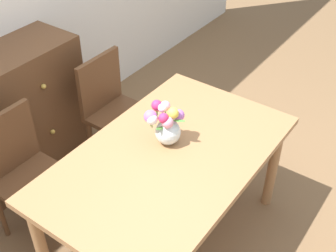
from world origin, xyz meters
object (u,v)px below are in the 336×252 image
(chair_left, at_px, (23,170))
(chair_right, at_px, (113,106))
(dining_table, at_px, (168,167))
(flower_vase, at_px, (166,124))

(chair_left, relative_size, chair_right, 1.00)
(dining_table, distance_m, chair_right, 0.93)
(chair_left, relative_size, flower_vase, 3.48)
(chair_left, xyz_separation_m, chair_right, (0.85, 0.00, 0.00))
(chair_right, bearing_deg, flower_vase, 65.52)
(chair_right, distance_m, flower_vase, 0.88)
(chair_right, bearing_deg, dining_table, 62.46)
(dining_table, bearing_deg, chair_left, 117.54)
(flower_vase, bearing_deg, chair_left, 125.08)
(dining_table, distance_m, chair_left, 0.93)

